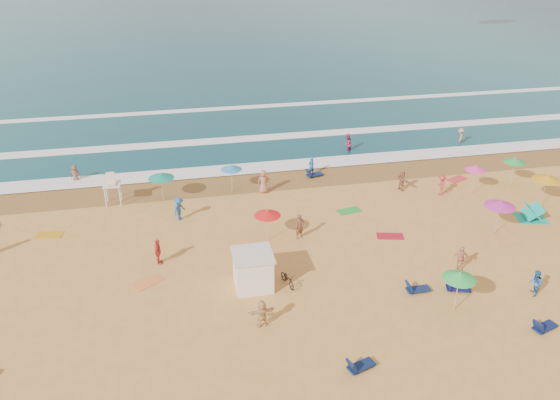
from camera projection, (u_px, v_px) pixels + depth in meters
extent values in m
plane|color=gold|center=(292.00, 268.00, 32.15)|extent=(220.00, 220.00, 0.00)
cube|color=#0C4756|center=(196.00, 31.00, 105.68)|extent=(220.00, 140.00, 0.18)
plane|color=olive|center=(257.00, 181.00, 43.09)|extent=(220.00, 220.00, 0.00)
cube|color=white|center=(252.00, 168.00, 45.23)|extent=(200.00, 2.20, 0.05)
cube|color=white|center=(240.00, 139.00, 51.36)|extent=(200.00, 1.60, 0.05)
cube|color=white|center=(228.00, 108.00, 60.11)|extent=(200.00, 1.20, 0.05)
cube|color=white|center=(253.00, 271.00, 30.12)|extent=(2.00, 2.00, 2.00)
cube|color=silver|center=(253.00, 255.00, 29.65)|extent=(2.20, 2.20, 0.12)
imported|color=black|center=(288.00, 279.00, 30.47)|extent=(0.91, 1.65, 0.82)
cone|color=orange|center=(547.00, 178.00, 38.46)|extent=(2.01, 2.01, 0.35)
cone|color=green|center=(460.00, 276.00, 27.62)|extent=(1.71, 1.71, 0.35)
cone|color=#118D77|center=(161.00, 176.00, 39.21)|extent=(1.88, 1.88, 0.35)
cone|color=#CF2E9D|center=(500.00, 204.00, 34.80)|extent=(1.97, 1.97, 0.35)
cone|color=#F8379E|center=(476.00, 168.00, 40.19)|extent=(1.53, 1.53, 0.35)
cone|color=red|center=(267.00, 213.00, 34.14)|extent=(1.68, 1.68, 0.35)
cone|color=#2C82C6|center=(231.00, 167.00, 40.47)|extent=(1.59, 1.59, 0.35)
cone|color=green|center=(515.00, 160.00, 41.39)|extent=(1.64, 1.64, 0.35)
cube|color=#0D1D45|center=(361.00, 366.00, 24.76)|extent=(1.41, 0.94, 0.34)
cube|color=#0E1249|center=(458.00, 288.00, 30.07)|extent=(1.41, 0.95, 0.34)
cube|color=#0F1A4B|center=(545.00, 327.00, 27.17)|extent=(1.41, 0.92, 0.34)
cube|color=#102150|center=(418.00, 289.00, 30.00)|extent=(1.31, 0.58, 0.34)
cube|color=#102151|center=(315.00, 175.00, 43.87)|extent=(1.39, 0.83, 0.34)
cube|color=#CA8D16|center=(49.00, 235.00, 35.58)|extent=(1.82, 1.13, 0.03)
cube|color=orange|center=(148.00, 282.00, 30.83)|extent=(1.89, 1.67, 0.03)
cube|color=#B01627|center=(390.00, 236.00, 35.44)|extent=(1.86, 1.24, 0.03)
cube|color=green|center=(349.00, 211.00, 38.61)|extent=(1.84, 1.20, 0.03)
cube|color=red|center=(457.00, 179.00, 43.43)|extent=(1.90, 1.45, 0.03)
imported|color=brown|center=(300.00, 226.00, 34.89)|extent=(0.73, 0.63, 1.71)
imported|color=brown|center=(75.00, 175.00, 42.95)|extent=(0.83, 0.59, 1.60)
imported|color=tan|center=(461.00, 258.00, 31.69)|extent=(0.98, 0.64, 1.56)
imported|color=#2669B4|center=(535.00, 283.00, 29.48)|extent=(0.80, 0.90, 1.53)
imported|color=#A86C4D|center=(402.00, 181.00, 41.39)|extent=(0.80, 1.47, 1.52)
imported|color=red|center=(441.00, 185.00, 40.61)|extent=(0.83, 1.14, 1.59)
imported|color=#2457AB|center=(179.00, 209.00, 37.11)|extent=(1.16, 1.21, 1.65)
imported|color=#AE6E50|center=(263.00, 182.00, 40.91)|extent=(0.93, 0.65, 1.82)
imported|color=#E0AC76|center=(262.00, 314.00, 27.19)|extent=(1.44, 0.60, 1.51)
imported|color=tan|center=(460.00, 137.00, 50.38)|extent=(1.15, 1.26, 1.70)
imported|color=red|center=(158.00, 252.00, 32.26)|extent=(0.55, 1.00, 1.63)
imported|color=#2773B8|center=(311.00, 166.00, 43.90)|extent=(0.68, 0.59, 1.57)
imported|color=#B32C52|center=(347.00, 144.00, 48.67)|extent=(1.14, 1.12, 1.85)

